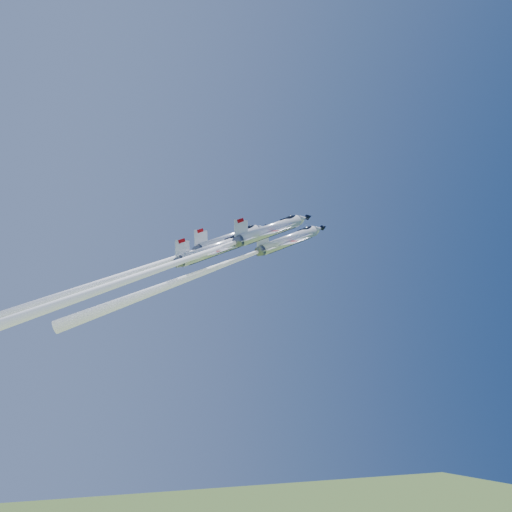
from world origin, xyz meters
name	(u,v)px	position (x,y,z in m)	size (l,w,h in m)	color
jet_lead	(220,266)	(-6.23, 0.19, 81.07)	(38.76, 12.52, 33.04)	white
jet_left	(158,264)	(-14.99, 5.09, 81.62)	(38.36, 12.48, 32.21)	white
jet_right	(137,277)	(-21.10, -7.51, 76.60)	(50.66, 15.38, 49.91)	white
jet_slot	(93,292)	(-26.21, -4.58, 74.64)	(45.13, 13.98, 42.54)	white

